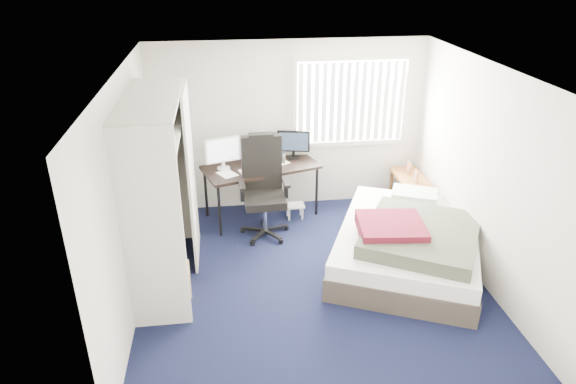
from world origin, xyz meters
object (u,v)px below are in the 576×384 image
Objects in this scene: desk at (260,164)px; nightstand at (411,181)px; office_chair at (264,197)px; bed at (408,243)px.

nightstand is (2.21, -0.18, -0.32)m from desk.
office_chair is at bearing -90.41° from desk.
bed is at bearing -109.88° from nightstand.
office_chair reaches higher than nightstand.
desk is at bearing 137.47° from bed.
nightstand is at bearing -4.64° from desk.
desk is at bearing 89.59° from office_chair.
office_chair is (-0.00, -0.52, -0.28)m from desk.
desk is 2.38m from bed.
office_chair reaches higher than bed.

